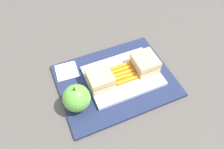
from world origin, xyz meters
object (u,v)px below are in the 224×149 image
object	(u,v)px
apple	(77,98)
paper_napkin	(67,71)
sandwich_half_right	(100,78)
carrot_sticks_bundle	(123,73)
sandwich_half_left	(145,63)
food_tray	(123,76)

from	to	relation	value
apple	paper_napkin	distance (m)	0.14
sandwich_half_right	carrot_sticks_bundle	bearing A→B (deg)	-179.60
sandwich_half_left	paper_napkin	distance (m)	0.26
food_tray	carrot_sticks_bundle	bearing A→B (deg)	-60.56
apple	sandwich_half_left	bearing A→B (deg)	-169.89
sandwich_half_right	carrot_sticks_bundle	size ratio (longest dim) A/B	1.01
food_tray	apple	size ratio (longest dim) A/B	2.53
sandwich_half_left	food_tray	bearing A→B (deg)	0.00
carrot_sticks_bundle	apple	size ratio (longest dim) A/B	0.87
food_tray	apple	distance (m)	0.17
sandwich_half_left	apple	distance (m)	0.25
carrot_sticks_bundle	apple	bearing A→B (deg)	14.93
paper_napkin	food_tray	bearing A→B (deg)	149.37
sandwich_half_left	sandwich_half_right	world-z (taller)	same
food_tray	sandwich_half_left	bearing A→B (deg)	180.00
sandwich_half_right	apple	distance (m)	0.10
food_tray	sandwich_half_right	size ratio (longest dim) A/B	2.88
sandwich_half_right	paper_napkin	xyz separation A→B (m)	(0.08, -0.09, -0.03)
paper_napkin	sandwich_half_right	bearing A→B (deg)	130.88
food_tray	paper_napkin	world-z (taller)	food_tray
carrot_sticks_bundle	paper_napkin	world-z (taller)	carrot_sticks_bundle
carrot_sticks_bundle	sandwich_half_right	bearing A→B (deg)	0.40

